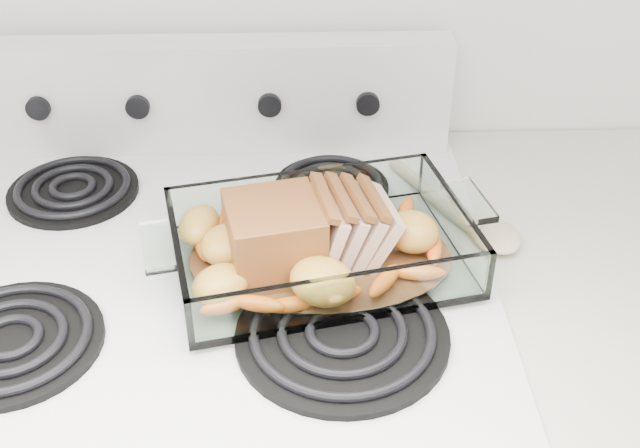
{
  "coord_description": "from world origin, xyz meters",
  "views": [
    {
      "loc": [
        0.14,
        0.81,
        1.58
      ],
      "look_at": [
        0.17,
        1.65,
        0.99
      ],
      "focal_mm": 45.0,
      "sensor_mm": 36.0,
      "label": 1
    }
  ],
  "objects": [
    {
      "name": "roast_vegetables",
      "position": [
        0.16,
        1.67,
        0.97
      ],
      "size": [
        0.39,
        0.21,
        0.05
      ],
      "rotation": [
        0.0,
        0.0,
        0.34
      ],
      "color": "orange",
      "rests_on": "baking_dish"
    },
    {
      "name": "pork_roast",
      "position": [
        0.14,
        1.63,
        1.0
      ],
      "size": [
        0.21,
        0.11,
        0.09
      ],
      "rotation": [
        0.0,
        0.0,
        0.4
      ],
      "color": "brown",
      "rests_on": "baking_dish"
    },
    {
      "name": "wooden_spoon",
      "position": [
        0.38,
        1.72,
        0.95
      ],
      "size": [
        0.16,
        0.24,
        0.02
      ],
      "rotation": [
        0.0,
        0.0,
        0.48
      ],
      "color": "beige",
      "rests_on": "electric_range"
    },
    {
      "name": "baking_dish",
      "position": [
        0.17,
        1.63,
        0.96
      ],
      "size": [
        0.36,
        0.24,
        0.07
      ],
      "rotation": [
        0.0,
        0.0,
        0.22
      ],
      "color": "white",
      "rests_on": "electric_range"
    }
  ]
}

